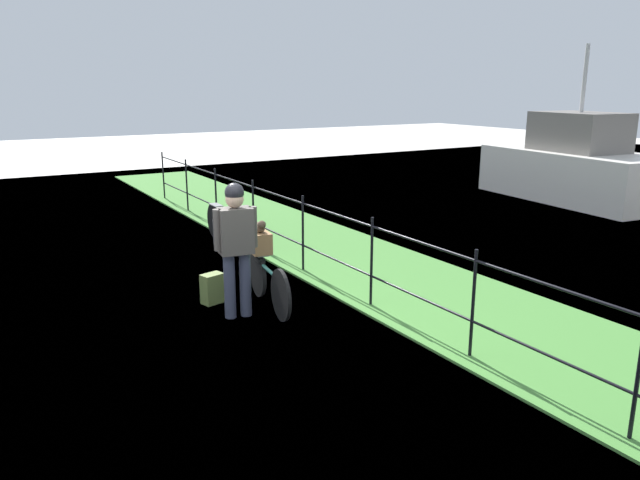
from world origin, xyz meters
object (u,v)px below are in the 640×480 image
object	(u,v)px
terrier_dog	(260,227)
moored_boat_near	(575,167)
wooden_crate	(260,242)
bicycle_parked	(225,225)
bicycle_main	(268,282)
cyclist_person	(236,239)
mooring_bollard	(218,232)
backpack_on_paving	(213,288)

from	to	relation	value
terrier_dog	moored_boat_near	bearing A→B (deg)	104.81
wooden_crate	bicycle_parked	bearing A→B (deg)	166.73
wooden_crate	moored_boat_near	size ratio (longest dim) A/B	0.08
bicycle_main	cyclist_person	size ratio (longest dim) A/B	0.95
bicycle_main	mooring_bollard	size ratio (longest dim) A/B	3.59
bicycle_main	mooring_bollard	distance (m)	3.45
backpack_on_paving	moored_boat_near	xyz separation A→B (m)	(-2.42, 10.54, 0.62)
bicycle_main	wooden_crate	xyz separation A→B (m)	(-0.34, 0.05, 0.45)
wooden_crate	terrier_dog	world-z (taller)	terrier_dog
backpack_on_paving	bicycle_parked	size ratio (longest dim) A/B	0.23
bicycle_parked	moored_boat_near	distance (m)	9.24
wooden_crate	bicycle_parked	xyz separation A→B (m)	(-2.98, 0.70, -0.44)
cyclist_person	mooring_bollard	world-z (taller)	cyclist_person
cyclist_person	bicycle_parked	xyz separation A→B (m)	(-3.42, 1.22, -0.65)
bicycle_parked	backpack_on_paving	bearing A→B (deg)	-25.19
wooden_crate	moored_boat_near	xyz separation A→B (m)	(-2.60, 9.92, 0.03)
moored_boat_near	cyclist_person	bearing A→B (deg)	-73.75
wooden_crate	bicycle_main	bearing A→B (deg)	-8.18
bicycle_main	moored_boat_near	distance (m)	10.41
mooring_bollard	cyclist_person	bearing A→B (deg)	-17.83
terrier_dog	mooring_bollard	bearing A→B (deg)	168.82
bicycle_parked	moored_boat_near	world-z (taller)	moored_boat_near
bicycle_main	mooring_bollard	xyz separation A→B (m)	(-3.38, 0.65, -0.12)
bicycle_main	backpack_on_paving	distance (m)	0.78
wooden_crate	cyclist_person	bearing A→B (deg)	-49.50
bicycle_main	backpack_on_paving	world-z (taller)	bicycle_main
cyclist_person	moored_boat_near	xyz separation A→B (m)	(-3.04, 10.44, -0.18)
bicycle_parked	moored_boat_near	bearing A→B (deg)	87.63
mooring_bollard	bicycle_parked	distance (m)	0.17
cyclist_person	mooring_bollard	xyz separation A→B (m)	(-3.49, 1.12, -0.78)
bicycle_main	wooden_crate	bearing A→B (deg)	171.82
terrier_dog	backpack_on_paving	size ratio (longest dim) A/B	0.81
terrier_dog	bicycle_main	bearing A→B (deg)	-8.18
bicycle_main	backpack_on_paving	xyz separation A→B (m)	(-0.52, -0.57, -0.14)
cyclist_person	bicycle_parked	size ratio (longest dim) A/B	0.96
bicycle_main	cyclist_person	distance (m)	0.82
bicycle_main	terrier_dog	distance (m)	0.74
mooring_bollard	moored_boat_near	bearing A→B (deg)	87.28
wooden_crate	mooring_bollard	bearing A→B (deg)	168.80
mooring_bollard	moored_boat_near	distance (m)	9.35
bicycle_main	cyclist_person	xyz separation A→B (m)	(0.10, -0.47, 0.66)
terrier_dog	wooden_crate	bearing A→B (deg)	171.82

